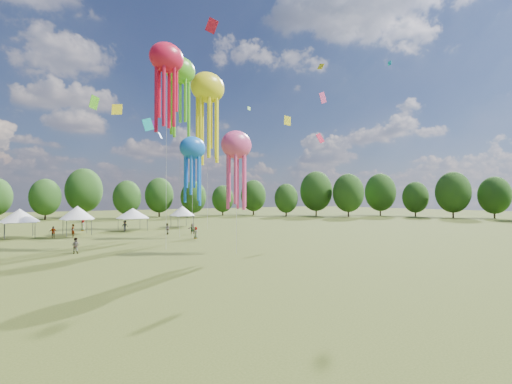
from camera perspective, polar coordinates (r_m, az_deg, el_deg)
ground at (r=18.01m, az=27.14°, el=-18.86°), size 300.00×300.00×0.00m
spectator_near at (r=40.44m, az=-26.57°, el=-7.56°), size 0.96×0.92×1.57m
spectators_far at (r=58.40m, az=-18.92°, el=-5.43°), size 19.04×22.13×1.85m
festival_tents at (r=62.49m, az=-25.55°, el=-3.00°), size 35.75×11.29×4.36m
show_kites at (r=55.47m, az=-14.33°, el=12.69°), size 38.75×29.33×27.51m
small_kites at (r=57.81m, az=-17.85°, el=23.79°), size 81.38×62.77×44.23m
treeline at (r=71.17m, az=-26.91°, el=0.05°), size 201.57×95.24×13.43m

